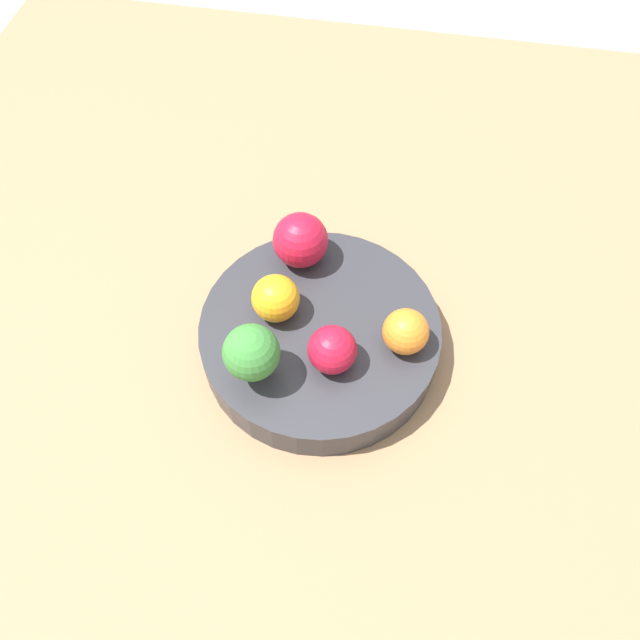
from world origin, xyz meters
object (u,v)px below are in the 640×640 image
(orange_front, at_px, (406,332))
(broccoli, at_px, (251,353))
(bowl, at_px, (320,336))
(apple_red, at_px, (300,240))
(orange_back, at_px, (276,298))
(apple_green, at_px, (332,350))

(orange_front, bearing_deg, broccoli, -156.49)
(bowl, xyz_separation_m, broccoli, (-0.05, -0.07, 0.06))
(apple_red, bearing_deg, bowl, -66.47)
(bowl, height_order, apple_red, apple_red)
(broccoli, relative_size, apple_red, 1.18)
(bowl, bearing_deg, orange_back, 169.83)
(orange_front, height_order, orange_back, orange_back)
(orange_front, bearing_deg, bowl, 175.57)
(broccoli, bearing_deg, apple_green, 20.63)
(broccoli, bearing_deg, bowl, 52.06)
(apple_green, bearing_deg, orange_back, 143.76)
(broccoli, bearing_deg, orange_back, 86.15)
(bowl, bearing_deg, apple_green, -64.51)
(apple_red, bearing_deg, apple_green, -65.82)
(orange_back, bearing_deg, apple_red, 81.59)
(orange_front, relative_size, orange_back, 0.94)
(bowl, xyz_separation_m, apple_green, (0.02, -0.04, 0.05))
(orange_front, bearing_deg, apple_red, 143.80)
(apple_green, distance_m, orange_front, 0.08)
(orange_back, bearing_deg, bowl, -10.17)
(orange_back, bearing_deg, orange_front, -6.47)
(bowl, relative_size, broccoli, 3.57)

